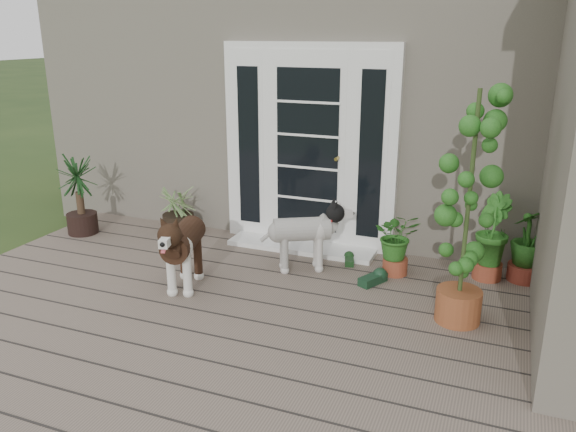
% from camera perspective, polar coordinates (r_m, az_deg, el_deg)
% --- Properties ---
extents(deck, '(6.20, 4.60, 0.12)m').
position_cam_1_polar(deck, '(4.51, -5.27, -12.90)').
color(deck, '#6B5B4C').
rests_on(deck, ground).
extents(house_main, '(7.40, 4.00, 3.10)m').
position_cam_1_polar(house_main, '(7.93, 8.60, 11.84)').
color(house_main, '#665E54').
rests_on(house_main, ground).
extents(door_unit, '(1.90, 0.14, 2.15)m').
position_cam_1_polar(door_unit, '(6.09, 2.08, 6.84)').
color(door_unit, white).
rests_on(door_unit, deck).
extents(door_step, '(1.60, 0.40, 0.05)m').
position_cam_1_polar(door_step, '(6.20, 1.35, -3.06)').
color(door_step, white).
rests_on(door_step, deck).
extents(brindle_dog, '(0.55, 0.88, 0.68)m').
position_cam_1_polar(brindle_dog, '(5.26, -10.31, -3.59)').
color(brindle_dog, '#3E2416').
rests_on(brindle_dog, deck).
extents(white_dog, '(0.80, 0.64, 0.61)m').
position_cam_1_polar(white_dog, '(5.57, 1.38, -2.44)').
color(white_dog, silver).
rests_on(white_dog, deck).
extents(spider_plant, '(0.73, 0.73, 0.64)m').
position_cam_1_polar(spider_plant, '(6.68, -10.95, 0.84)').
color(spider_plant, '#92AF6B').
rests_on(spider_plant, deck).
extents(yucca, '(0.79, 0.79, 0.94)m').
position_cam_1_polar(yucca, '(6.97, -20.11, 2.07)').
color(yucca, black).
rests_on(yucca, deck).
extents(herb_a, '(0.54, 0.54, 0.55)m').
position_cam_1_polar(herb_a, '(5.58, 10.74, -3.08)').
color(herb_a, '#1B5B1A').
rests_on(herb_a, deck).
extents(herb_b, '(0.51, 0.51, 0.61)m').
position_cam_1_polar(herb_b, '(5.70, 19.46, -3.05)').
color(herb_b, '#27631C').
rests_on(herb_b, deck).
extents(herb_c, '(0.50, 0.50, 0.56)m').
position_cam_1_polar(herb_c, '(5.78, 22.69, -3.37)').
color(herb_c, '#1E5C1A').
rests_on(herb_c, deck).
extents(sapling, '(0.72, 0.72, 1.93)m').
position_cam_1_polar(sapling, '(4.57, 17.53, 0.79)').
color(sapling, '#1D631C').
rests_on(sapling, deck).
extents(clog_left, '(0.19, 0.29, 0.08)m').
position_cam_1_polar(clog_left, '(5.85, 6.13, -4.34)').
color(clog_left, '#143315').
rests_on(clog_left, deck).
extents(clog_right, '(0.30, 0.38, 0.10)m').
position_cam_1_polar(clog_right, '(5.42, 8.46, -6.17)').
color(clog_right, '#14331E').
rests_on(clog_right, deck).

